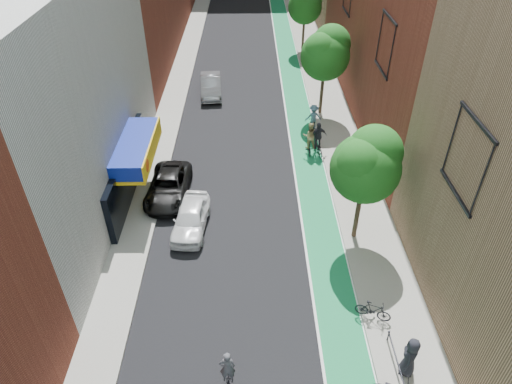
{
  "coord_description": "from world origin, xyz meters",
  "views": [
    {
      "loc": [
        0.19,
        -7.69,
        16.41
      ],
      "look_at": [
        0.49,
        12.07,
        1.5
      ],
      "focal_mm": 32.0,
      "sensor_mm": 36.0,
      "label": 1
    }
  ],
  "objects_px": {
    "parked_car_white": "(191,218)",
    "parked_car_silver": "(211,86)",
    "pedestrian": "(410,357)",
    "cyclist_lane_mid": "(318,142)",
    "cyclist_lane_far": "(313,120)",
    "cyclist_lead": "(228,376)",
    "cyclist_lane_near": "(309,140)",
    "parked_car_black": "(168,186)"
  },
  "relations": [
    {
      "from": "parked_car_white",
      "to": "parked_car_silver",
      "type": "distance_m",
      "value": 16.81
    },
    {
      "from": "parked_car_silver",
      "to": "pedestrian",
      "type": "xyz_separation_m",
      "value": [
        9.16,
        -25.51,
        0.32
      ]
    },
    {
      "from": "cyclist_lane_mid",
      "to": "pedestrian",
      "type": "xyz_separation_m",
      "value": [
        1.46,
        -16.18,
        0.22
      ]
    },
    {
      "from": "cyclist_lane_far",
      "to": "cyclist_lane_mid",
      "type": "bearing_deg",
      "value": 83.44
    },
    {
      "from": "cyclist_lane_mid",
      "to": "parked_car_silver",
      "type": "bearing_deg",
      "value": -62.01
    },
    {
      "from": "cyclist_lead",
      "to": "cyclist_lane_near",
      "type": "relative_size",
      "value": 0.91
    },
    {
      "from": "cyclist_lane_far",
      "to": "pedestrian",
      "type": "distance_m",
      "value": 19.03
    },
    {
      "from": "parked_car_silver",
      "to": "cyclist_lane_near",
      "type": "xyz_separation_m",
      "value": [
        7.14,
        -9.23,
        0.18
      ]
    },
    {
      "from": "parked_car_white",
      "to": "pedestrian",
      "type": "xyz_separation_m",
      "value": [
        9.16,
        -8.7,
        0.39
      ]
    },
    {
      "from": "parked_car_black",
      "to": "cyclist_lead",
      "type": "xyz_separation_m",
      "value": [
        3.88,
        -12.01,
        0.01
      ]
    },
    {
      "from": "parked_car_white",
      "to": "cyclist_lane_mid",
      "type": "height_order",
      "value": "cyclist_lane_mid"
    },
    {
      "from": "cyclist_lane_far",
      "to": "cyclist_lead",
      "type": "bearing_deg",
      "value": 67.84
    },
    {
      "from": "parked_car_black",
      "to": "cyclist_lane_near",
      "type": "height_order",
      "value": "cyclist_lane_near"
    },
    {
      "from": "cyclist_lane_near",
      "to": "pedestrian",
      "type": "distance_m",
      "value": 16.41
    },
    {
      "from": "cyclist_lead",
      "to": "cyclist_lane_far",
      "type": "height_order",
      "value": "cyclist_lane_far"
    },
    {
      "from": "cyclist_lane_near",
      "to": "pedestrian",
      "type": "height_order",
      "value": "cyclist_lane_near"
    },
    {
      "from": "cyclist_lane_near",
      "to": "pedestrian",
      "type": "xyz_separation_m",
      "value": [
        2.02,
        -16.28,
        0.14
      ]
    },
    {
      "from": "cyclist_lane_far",
      "to": "pedestrian",
      "type": "relative_size",
      "value": 1.13
    },
    {
      "from": "parked_car_white",
      "to": "cyclist_lane_far",
      "type": "height_order",
      "value": "cyclist_lane_far"
    },
    {
      "from": "cyclist_lane_mid",
      "to": "cyclist_lane_far",
      "type": "height_order",
      "value": "cyclist_lane_mid"
    },
    {
      "from": "pedestrian",
      "to": "parked_car_white",
      "type": "bearing_deg",
      "value": -111.95
    },
    {
      "from": "cyclist_lead",
      "to": "cyclist_lane_far",
      "type": "distance_m",
      "value": 20.16
    },
    {
      "from": "parked_car_white",
      "to": "pedestrian",
      "type": "bearing_deg",
      "value": -38.89
    },
    {
      "from": "cyclist_lane_near",
      "to": "cyclist_lane_mid",
      "type": "distance_m",
      "value": 0.58
    },
    {
      "from": "parked_car_black",
      "to": "parked_car_silver",
      "type": "xyz_separation_m",
      "value": [
        1.6,
        13.94,
        0.09
      ]
    },
    {
      "from": "pedestrian",
      "to": "parked_car_black",
      "type": "bearing_deg",
      "value": -115.5
    },
    {
      "from": "parked_car_silver",
      "to": "cyclist_lane_near",
      "type": "height_order",
      "value": "cyclist_lane_near"
    },
    {
      "from": "cyclist_lane_mid",
      "to": "parked_car_white",
      "type": "bearing_deg",
      "value": 32.62
    },
    {
      "from": "parked_car_white",
      "to": "parked_car_black",
      "type": "height_order",
      "value": "parked_car_white"
    },
    {
      "from": "cyclist_lane_mid",
      "to": "cyclist_lane_near",
      "type": "bearing_deg",
      "value": -21.53
    },
    {
      "from": "parked_car_silver",
      "to": "cyclist_lane_mid",
      "type": "bearing_deg",
      "value": -55.06
    },
    {
      "from": "parked_car_white",
      "to": "cyclist_lane_near",
      "type": "xyz_separation_m",
      "value": [
        7.14,
        7.58,
        0.24
      ]
    },
    {
      "from": "parked_car_black",
      "to": "parked_car_silver",
      "type": "bearing_deg",
      "value": 85.46
    },
    {
      "from": "parked_car_black",
      "to": "cyclist_lead",
      "type": "bearing_deg",
      "value": -70.1
    },
    {
      "from": "parked_car_white",
      "to": "cyclist_lane_mid",
      "type": "xyz_separation_m",
      "value": [
        7.7,
        7.48,
        0.16
      ]
    },
    {
      "from": "cyclist_lead",
      "to": "cyclist_lane_near",
      "type": "xyz_separation_m",
      "value": [
        4.86,
        16.72,
        0.26
      ]
    },
    {
      "from": "cyclist_lead",
      "to": "cyclist_lane_near",
      "type": "bearing_deg",
      "value": -108.67
    },
    {
      "from": "parked_car_black",
      "to": "cyclist_lane_near",
      "type": "xyz_separation_m",
      "value": [
        8.74,
        4.71,
        0.27
      ]
    },
    {
      "from": "parked_car_black",
      "to": "cyclist_lane_far",
      "type": "bearing_deg",
      "value": 40.53
    },
    {
      "from": "cyclist_lane_mid",
      "to": "cyclist_lane_far",
      "type": "distance_m",
      "value": 2.79
    },
    {
      "from": "cyclist_lane_near",
      "to": "pedestrian",
      "type": "bearing_deg",
      "value": 95.87
    },
    {
      "from": "parked_car_white",
      "to": "cyclist_lead",
      "type": "relative_size",
      "value": 2.09
    }
  ]
}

